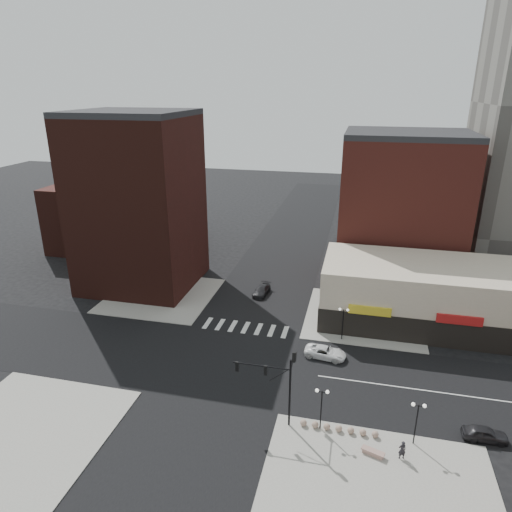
% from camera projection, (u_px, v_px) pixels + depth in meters
% --- Properties ---
extents(ground, '(240.00, 240.00, 0.00)m').
position_uv_depth(ground, '(228.00, 364.00, 50.65)').
color(ground, black).
rests_on(ground, ground).
extents(road_ew, '(200.00, 14.00, 0.02)m').
position_uv_depth(road_ew, '(228.00, 364.00, 50.65)').
color(road_ew, black).
rests_on(road_ew, ground).
extents(road_ns, '(14.00, 200.00, 0.02)m').
position_uv_depth(road_ns, '(228.00, 363.00, 50.65)').
color(road_ns, black).
rests_on(road_ns, ground).
extents(sidewalk_nw, '(15.00, 15.00, 0.12)m').
position_uv_depth(sidewalk_nw, '(161.00, 295.00, 66.95)').
color(sidewalk_nw, gray).
rests_on(sidewalk_nw, ground).
extents(sidewalk_ne, '(15.00, 15.00, 0.12)m').
position_uv_depth(sidewalk_ne, '(363.00, 317.00, 60.72)').
color(sidewalk_ne, gray).
rests_on(sidewalk_ne, ground).
extents(sidewalk_se, '(18.00, 14.00, 0.12)m').
position_uv_depth(sidewalk_se, '(378.00, 494.00, 34.44)').
color(sidewalk_se, gray).
rests_on(sidewalk_se, ground).
extents(sidewalk_sw, '(15.00, 15.00, 0.12)m').
position_uv_depth(sidewalk_sw, '(25.00, 432.00, 40.53)').
color(sidewalk_sw, gray).
rests_on(sidewalk_sw, ground).
extents(building_nw, '(16.00, 15.00, 25.00)m').
position_uv_depth(building_nw, '(138.00, 204.00, 67.18)').
color(building_nw, '#371611').
rests_on(building_nw, ground).
extents(building_nw_low, '(20.00, 18.00, 12.00)m').
position_uv_depth(building_nw_low, '(117.00, 214.00, 86.38)').
color(building_nw_low, '#371611').
rests_on(building_nw_low, ground).
extents(building_ne_midrise, '(18.00, 15.00, 22.00)m').
position_uv_depth(building_ne_midrise, '(401.00, 211.00, 69.57)').
color(building_ne_midrise, maroon).
rests_on(building_ne_midrise, ground).
extents(building_ne_row, '(24.20, 12.20, 8.00)m').
position_uv_depth(building_ne_row, '(417.00, 298.00, 58.64)').
color(building_ne_row, beige).
rests_on(building_ne_row, ground).
extents(traffic_signal, '(5.59, 3.09, 7.77)m').
position_uv_depth(traffic_signal, '(280.00, 376.00, 40.21)').
color(traffic_signal, black).
rests_on(traffic_signal, ground).
extents(street_lamp_se_a, '(1.22, 0.32, 4.16)m').
position_uv_depth(street_lamp_se_a, '(322.00, 399.00, 39.84)').
color(street_lamp_se_a, black).
rests_on(street_lamp_se_a, sidewalk_se).
extents(street_lamp_se_b, '(1.22, 0.32, 4.16)m').
position_uv_depth(street_lamp_se_b, '(418.00, 413.00, 38.12)').
color(street_lamp_se_b, black).
rests_on(street_lamp_se_b, sidewalk_se).
extents(street_lamp_ne, '(1.22, 0.32, 4.16)m').
position_uv_depth(street_lamp_ne, '(343.00, 316.00, 54.20)').
color(street_lamp_ne, black).
rests_on(street_lamp_ne, sidewalk_ne).
extents(bollard_row, '(6.90, 0.60, 0.60)m').
position_uv_depth(bollard_row, '(339.00, 428.00, 40.50)').
color(bollard_row, gray).
rests_on(bollard_row, sidewalk_se).
extents(white_suv, '(4.89, 2.71, 1.29)m').
position_uv_depth(white_suv, '(325.00, 352.00, 51.62)').
color(white_suv, white).
rests_on(white_suv, ground).
extents(dark_sedan_east, '(3.82, 1.65, 1.28)m').
position_uv_depth(dark_sedan_east, '(485.00, 434.00, 39.58)').
color(dark_sedan_east, black).
rests_on(dark_sedan_east, ground).
extents(dark_sedan_north, '(2.23, 4.54, 1.27)m').
position_uv_depth(dark_sedan_north, '(262.00, 290.00, 67.14)').
color(dark_sedan_north, black).
rests_on(dark_sedan_north, ground).
extents(pedestrian, '(0.72, 0.57, 1.72)m').
position_uv_depth(pedestrian, '(402.00, 450.00, 37.38)').
color(pedestrian, black).
rests_on(pedestrian, sidewalk_se).
extents(stone_bench, '(2.00, 1.17, 0.45)m').
position_uv_depth(stone_bench, '(373.00, 452.00, 37.94)').
color(stone_bench, '#A47D71').
rests_on(stone_bench, sidewalk_se).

